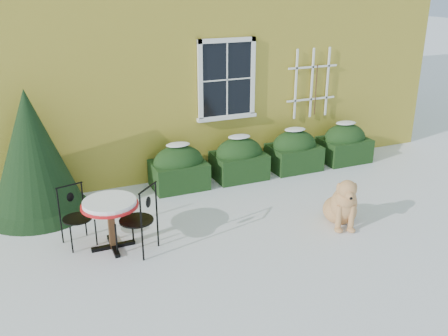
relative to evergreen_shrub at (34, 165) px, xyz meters
name	(u,v)px	position (x,y,z in m)	size (l,w,h in m)	color
ground	(249,243)	(2.92, -2.45, -0.89)	(80.00, 80.00, 0.00)	white
house	(131,6)	(2.92, 4.55, 2.33)	(12.40, 8.40, 6.40)	gold
hedge_row	(267,155)	(4.57, 0.10, -0.48)	(4.95, 0.80, 0.91)	black
evergreen_shrub	(34,165)	(0.00, 0.00, 0.00)	(1.82, 1.82, 2.20)	black
bistro_table	(110,209)	(0.93, -1.77, -0.22)	(0.86, 0.86, 0.80)	black
patio_chair_near	(139,219)	(1.30, -2.02, -0.35)	(0.67, 0.67, 1.08)	black
patio_chair_far	(76,216)	(0.47, -1.40, -0.42)	(0.51, 0.50, 0.93)	black
dog	(343,205)	(4.60, -2.51, -0.52)	(0.76, 0.96, 0.90)	tan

